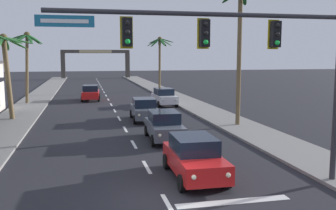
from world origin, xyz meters
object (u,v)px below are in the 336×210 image
at_px(sedan_lead_at_stop_bar, 194,157).
at_px(town_gateway_arch, 96,60).
at_px(sedan_parked_nearest_kerb, 164,97).
at_px(palm_left_farthest, 27,49).
at_px(palm_left_third, 4,56).
at_px(sedan_third_in_queue, 164,126).
at_px(palm_right_second, 240,25).
at_px(traffic_signal_mast, 250,51).
at_px(sedan_fifth_in_queue, 144,109).
at_px(sedan_oncoming_far, 91,93).
at_px(palm_right_farthest, 160,50).

xyz_separation_m(sedan_lead_at_stop_bar, town_gateway_arch, (-1.63, 68.89, 3.13)).
height_order(sedan_parked_nearest_kerb, palm_left_farthest, palm_left_farthest).
bearing_deg(palm_left_third, sedan_third_in_queue, -41.43).
distance_m(sedan_third_in_queue, palm_right_second, 9.01).
distance_m(traffic_signal_mast, sedan_fifth_in_queue, 16.19).
relative_size(sedan_fifth_in_queue, palm_left_third, 0.69).
bearing_deg(sedan_oncoming_far, palm_left_third, -118.07).
distance_m(palm_left_third, town_gateway_arch, 53.64).
height_order(sedan_lead_at_stop_bar, sedan_oncoming_far, same).
bearing_deg(palm_right_second, palm_left_farthest, 134.78).
relative_size(sedan_oncoming_far, town_gateway_arch, 0.31).
relative_size(sedan_oncoming_far, sedan_parked_nearest_kerb, 1.01).
height_order(sedan_lead_at_stop_bar, town_gateway_arch, town_gateway_arch).
bearing_deg(sedan_third_in_queue, sedan_lead_at_stop_bar, -92.03).
bearing_deg(palm_right_second, sedan_lead_at_stop_bar, -121.37).
distance_m(palm_left_third, palm_right_farthest, 26.72).
distance_m(sedan_third_in_queue, palm_left_farthest, 21.96).
relative_size(sedan_lead_at_stop_bar, sedan_parked_nearest_kerb, 1.00).
xyz_separation_m(traffic_signal_mast, sedan_oncoming_far, (-5.04, 29.59, -4.21)).
bearing_deg(palm_right_farthest, sedan_third_in_queue, -100.90).
relative_size(sedan_third_in_queue, sedan_fifth_in_queue, 1.00).
xyz_separation_m(sedan_parked_nearest_kerb, town_gateway_arch, (-5.08, 46.79, 3.13)).
bearing_deg(sedan_third_in_queue, sedan_oncoming_far, 100.28).
height_order(sedan_fifth_in_queue, sedan_oncoming_far, same).
relative_size(sedan_third_in_queue, palm_right_second, 0.47).
xyz_separation_m(palm_right_second, town_gateway_arch, (-7.74, 58.87, -2.96)).
distance_m(palm_left_farthest, town_gateway_arch, 43.73).
height_order(traffic_signal_mast, sedan_fifth_in_queue, traffic_signal_mast).
xyz_separation_m(sedan_oncoming_far, palm_right_second, (9.66, -17.84, 6.10)).
bearing_deg(palm_left_farthest, palm_right_second, -45.22).
bearing_deg(palm_right_second, sedan_fifth_in_queue, 147.19).
relative_size(sedan_fifth_in_queue, sedan_oncoming_far, 1.00).
height_order(sedan_third_in_queue, palm_right_second, palm_right_second).
relative_size(sedan_parked_nearest_kerb, palm_left_third, 0.69).
relative_size(sedan_lead_at_stop_bar, sedan_third_in_queue, 0.99).
xyz_separation_m(sedan_fifth_in_queue, palm_right_second, (5.94, -3.83, 6.10)).
bearing_deg(sedan_fifth_in_queue, sedan_parked_nearest_kerb, 68.31).
xyz_separation_m(sedan_fifth_in_queue, sedan_parked_nearest_kerb, (3.28, 8.26, 0.00)).
bearing_deg(sedan_fifth_in_queue, sedan_oncoming_far, 104.86).
xyz_separation_m(palm_left_farthest, palm_right_second, (15.80, -15.92, 1.41)).
bearing_deg(palm_right_farthest, sedan_parked_nearest_kerb, -99.87).
height_order(sedan_lead_at_stop_bar, palm_right_second, palm_right_second).
bearing_deg(sedan_third_in_queue, palm_right_farthest, 79.10).
distance_m(sedan_parked_nearest_kerb, town_gateway_arch, 47.17).
relative_size(sedan_third_in_queue, palm_right_farthest, 0.60).
bearing_deg(sedan_parked_nearest_kerb, sedan_lead_at_stop_bar, -98.88).
height_order(sedan_fifth_in_queue, palm_right_farthest, palm_right_farthest).
relative_size(traffic_signal_mast, sedan_fifth_in_queue, 2.41).
bearing_deg(sedan_parked_nearest_kerb, sedan_fifth_in_queue, -111.69).
bearing_deg(traffic_signal_mast, sedan_oncoming_far, 99.67).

